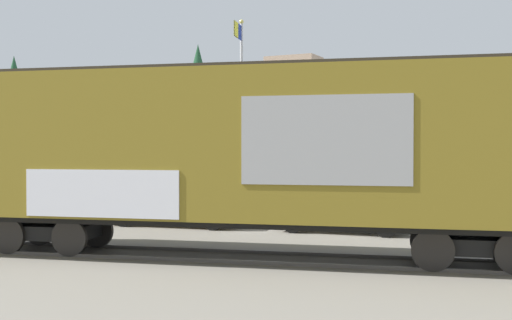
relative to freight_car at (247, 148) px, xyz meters
name	(u,v)px	position (x,y,z in m)	size (l,w,h in m)	color
ground_plane	(191,255)	(-1.44, 0.00, -2.67)	(260.00, 260.00, 0.00)	slate
track	(223,256)	(-0.59, -0.03, -2.63)	(60.00, 4.53, 0.08)	#4C4742
freight_car	(247,148)	(0.00, 0.00, 0.00)	(16.60, 3.70, 4.72)	olive
flagpole	(241,95)	(-3.17, 9.90, 2.15)	(0.19, 1.33, 7.90)	silver
hillside	(384,129)	(-1.42, 66.17, 2.39)	(141.51, 39.67, 14.85)	silver
parked_car_tan	(178,201)	(-4.11, 5.60, -1.85)	(4.83, 2.10, 1.62)	#9E8966
parked_car_white	(343,205)	(1.58, 5.47, -1.82)	(4.38, 2.19, 1.66)	silver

